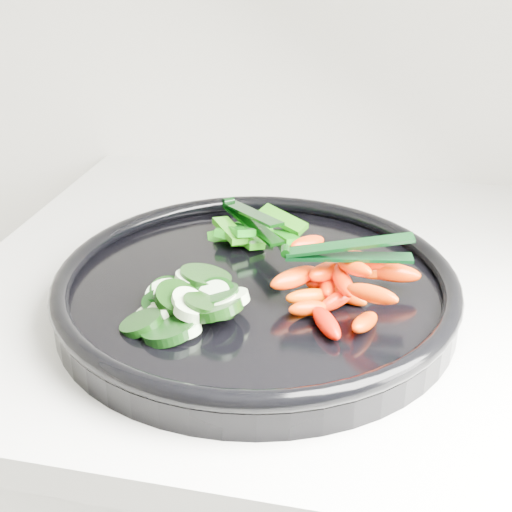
# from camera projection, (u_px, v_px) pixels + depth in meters

# --- Properties ---
(veggie_tray) EXTENTS (0.43, 0.43, 0.04)m
(veggie_tray) POSITION_uv_depth(u_px,v_px,m) (256.00, 289.00, 0.66)
(veggie_tray) COLOR black
(veggie_tray) RESTS_ON counter
(cucumber_pile) EXTENTS (0.12, 0.14, 0.04)m
(cucumber_pile) POSITION_uv_depth(u_px,v_px,m) (188.00, 301.00, 0.62)
(cucumber_pile) COLOR black
(cucumber_pile) RESTS_ON veggie_tray
(carrot_pile) EXTENTS (0.14, 0.15, 0.05)m
(carrot_pile) POSITION_uv_depth(u_px,v_px,m) (340.00, 283.00, 0.63)
(carrot_pile) COLOR #FA1600
(carrot_pile) RESTS_ON veggie_tray
(pepper_pile) EXTENTS (0.11, 0.09, 0.04)m
(pepper_pile) POSITION_uv_depth(u_px,v_px,m) (248.00, 232.00, 0.75)
(pepper_pile) COLOR #19720A
(pepper_pile) RESTS_ON veggie_tray
(tong_carrot) EXTENTS (0.11, 0.03, 0.02)m
(tong_carrot) POSITION_uv_depth(u_px,v_px,m) (345.00, 251.00, 0.61)
(tong_carrot) COLOR black
(tong_carrot) RESTS_ON carrot_pile
(tong_pepper) EXTENTS (0.08, 0.10, 0.02)m
(tong_pepper) POSITION_uv_depth(u_px,v_px,m) (250.00, 217.00, 0.74)
(tong_pepper) COLOR black
(tong_pepper) RESTS_ON pepper_pile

